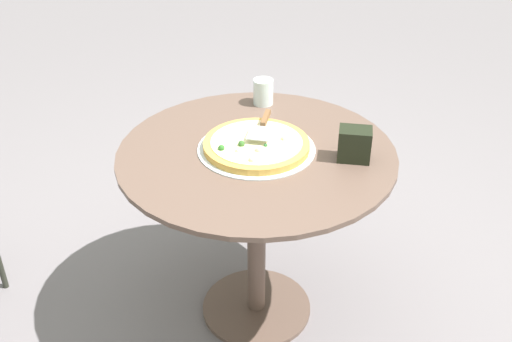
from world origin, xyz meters
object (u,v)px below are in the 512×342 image
at_px(napkin_dispenser, 354,144).
at_px(pizza_on_tray, 256,145).
at_px(drinking_cup, 263,92).
at_px(patio_table, 257,192).
at_px(pizza_server, 263,125).

bearing_deg(napkin_dispenser, pizza_on_tray, -2.15).
bearing_deg(napkin_dispenser, drinking_cup, -46.01).
xyz_separation_m(pizza_on_tray, drinking_cup, (-0.04, -0.36, 0.04)).
distance_m(drinking_cup, napkin_dispenser, 0.52).
bearing_deg(patio_table, napkin_dispenser, 168.39).
height_order(drinking_cup, napkin_dispenser, napkin_dispenser).
relative_size(drinking_cup, napkin_dispenser, 0.90).
distance_m(pizza_on_tray, napkin_dispenser, 0.34).
relative_size(pizza_on_tray, drinking_cup, 4.04).
bearing_deg(pizza_on_tray, napkin_dispenser, 166.45).
bearing_deg(napkin_dispenser, pizza_server, -15.82).
distance_m(patio_table, napkin_dispenser, 0.40).
relative_size(pizza_on_tray, napkin_dispenser, 3.65).
height_order(pizza_on_tray, drinking_cup, drinking_cup).
xyz_separation_m(pizza_server, drinking_cup, (-0.02, -0.29, -0.00)).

